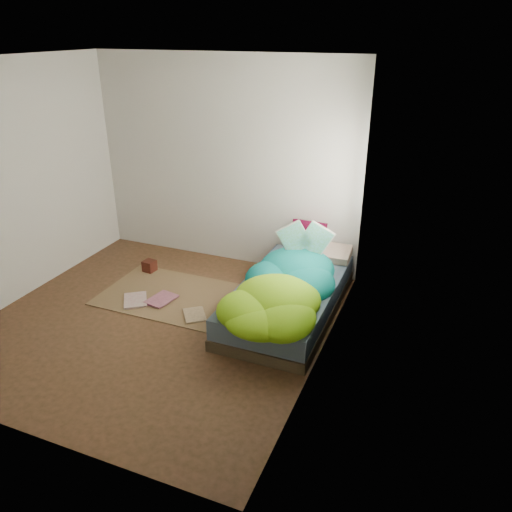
{
  "coord_description": "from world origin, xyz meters",
  "views": [
    {
      "loc": [
        2.67,
        -3.79,
        2.86
      ],
      "look_at": [
        0.83,
        0.75,
        0.6
      ],
      "focal_mm": 35.0,
      "sensor_mm": 36.0,
      "label": 1
    }
  ],
  "objects": [
    {
      "name": "floor_book_b",
      "position": [
        -0.31,
        0.41,
        0.03
      ],
      "size": [
        0.31,
        0.38,
        0.03
      ],
      "primitive_type": "imported",
      "rotation": [
        0.0,
        0.0,
        -0.19
      ],
      "color": "#BA6B86",
      "rests_on": "rug"
    },
    {
      "name": "bed",
      "position": [
        1.22,
        0.72,
        0.17
      ],
      "size": [
        1.0,
        2.0,
        0.34
      ],
      "color": "#3B2E20",
      "rests_on": "ground"
    },
    {
      "name": "room_walls",
      "position": [
        0.01,
        0.01,
        1.63
      ],
      "size": [
        3.54,
        3.54,
        2.62
      ],
      "color": "silver",
      "rests_on": "ground"
    },
    {
      "name": "pillow_floral",
      "position": [
        1.44,
        1.54,
        0.4
      ],
      "size": [
        0.54,
        0.35,
        0.12
      ],
      "primitive_type": "cube",
      "rotation": [
        0.0,
        0.0,
        0.04
      ],
      "color": "silver",
      "rests_on": "bed"
    },
    {
      "name": "floor_book_a",
      "position": [
        -0.56,
        0.19,
        0.03
      ],
      "size": [
        0.41,
        0.43,
        0.03
      ],
      "primitive_type": "imported",
      "rotation": [
        0.0,
        0.0,
        0.61
      ],
      "color": "beige",
      "rests_on": "rug"
    },
    {
      "name": "floor_book_c",
      "position": [
        0.23,
        0.17,
        0.02
      ],
      "size": [
        0.36,
        0.38,
        0.02
      ],
      "primitive_type": "imported",
      "rotation": [
        0.0,
        0.0,
        0.65
      ],
      "color": "tan",
      "rests_on": "rug"
    },
    {
      "name": "pillow_magenta",
      "position": [
        1.17,
        1.59,
        0.54
      ],
      "size": [
        0.41,
        0.14,
        0.4
      ],
      "primitive_type": "cube",
      "rotation": [
        0.0,
        0.0,
        -0.04
      ],
      "color": "#4A041D",
      "rests_on": "bed"
    },
    {
      "name": "wooden_box",
      "position": [
        -0.73,
        0.99,
        0.08
      ],
      "size": [
        0.16,
        0.16,
        0.14
      ],
      "primitive_type": "cube",
      "rotation": [
        0.0,
        0.0,
        -0.13
      ],
      "color": "black",
      "rests_on": "rug"
    },
    {
      "name": "rug",
      "position": [
        -0.15,
        0.55,
        0.01
      ],
      "size": [
        1.6,
        1.1,
        0.01
      ],
      "primitive_type": "cube",
      "color": "brown",
      "rests_on": "ground"
    },
    {
      "name": "duvet",
      "position": [
        1.22,
        0.5,
        0.51
      ],
      "size": [
        0.96,
        1.84,
        0.34
      ],
      "primitive_type": null,
      "color": "#066668",
      "rests_on": "bed"
    },
    {
      "name": "open_book",
      "position": [
        1.27,
        1.1,
        0.83
      ],
      "size": [
        0.52,
        0.23,
        0.31
      ],
      "primitive_type": null,
      "rotation": [
        0.0,
        0.0,
        0.26
      ],
      "color": "#35852B",
      "rests_on": "duvet"
    },
    {
      "name": "ground",
      "position": [
        0.0,
        0.0,
        0.0
      ],
      "size": [
        3.5,
        3.5,
        0.0
      ],
      "primitive_type": "cube",
      "color": "#3C2C17",
      "rests_on": "ground"
    }
  ]
}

